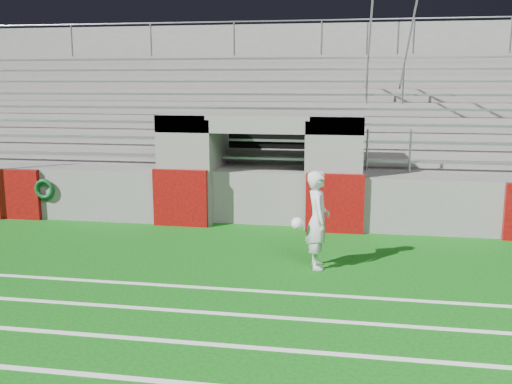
# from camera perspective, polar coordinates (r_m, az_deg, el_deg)

# --- Properties ---
(ground) EXTENTS (90.00, 90.00, 0.00)m
(ground) POSITION_cam_1_polar(r_m,az_deg,el_deg) (10.47, -2.77, -7.74)
(ground) COLOR #0D530E
(ground) RESTS_ON ground
(stadium_structure) EXTENTS (26.00, 8.48, 5.42)m
(stadium_structure) POSITION_cam_1_polar(r_m,az_deg,el_deg) (17.88, 2.71, 4.95)
(stadium_structure) COLOR slate
(stadium_structure) RESTS_ON ground
(goalkeeper_with_ball) EXTENTS (0.73, 0.72, 1.79)m
(goalkeeper_with_ball) POSITION_cam_1_polar(r_m,az_deg,el_deg) (10.40, 6.14, -2.78)
(goalkeeper_with_ball) COLOR silver
(goalkeeper_with_ball) RESTS_ON ground
(hose_coil) EXTENTS (0.50, 0.14, 0.54)m
(hose_coil) POSITION_cam_1_polar(r_m,az_deg,el_deg) (14.84, -20.38, 0.22)
(hose_coil) COLOR #0C3F17
(hose_coil) RESTS_ON ground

